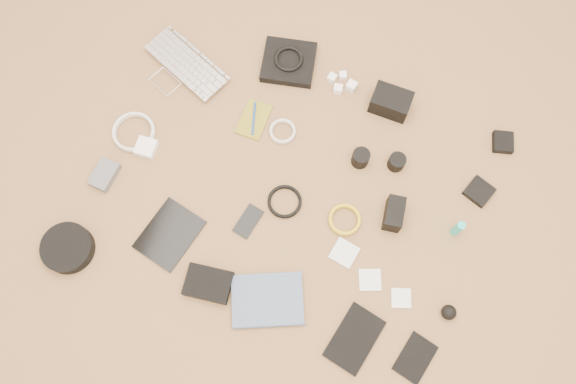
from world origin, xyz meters
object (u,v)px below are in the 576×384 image
(phone, at_px, (248,221))
(dslr_camera, at_px, (391,102))
(laptop, at_px, (178,72))
(headphone_case, at_px, (68,248))
(tablet, at_px, (170,234))
(paperback, at_px, (269,327))

(phone, bearing_deg, dslr_camera, 71.88)
(laptop, height_order, headphone_case, headphone_case)
(headphone_case, bearing_deg, laptop, 82.81)
(dslr_camera, height_order, headphone_case, dslr_camera)
(laptop, relative_size, tablet, 1.59)
(laptop, xyz_separation_m, dslr_camera, (0.78, 0.12, 0.03))
(paperback, bearing_deg, phone, 8.75)
(tablet, bearing_deg, headphone_case, -137.92)
(laptop, height_order, paperback, laptop)
(dslr_camera, xyz_separation_m, headphone_case, (-0.87, -0.86, -0.02))
(laptop, relative_size, dslr_camera, 2.41)
(laptop, distance_m, paperback, 0.99)
(laptop, height_order, phone, laptop)
(dslr_camera, xyz_separation_m, paperback, (-0.16, -0.88, -0.03))
(phone, distance_m, paperback, 0.36)
(laptop, bearing_deg, dslr_camera, 33.67)
(phone, bearing_deg, tablet, -138.90)
(phone, bearing_deg, paperback, -46.98)
(dslr_camera, height_order, phone, dslr_camera)
(tablet, distance_m, paperback, 0.46)
(headphone_case, bearing_deg, dslr_camera, 44.44)
(laptop, distance_m, phone, 0.63)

